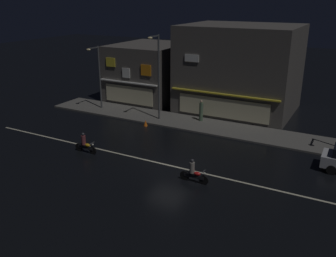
{
  "coord_description": "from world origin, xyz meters",
  "views": [
    {
      "loc": [
        10.71,
        -19.83,
        10.73
      ],
      "look_at": [
        -1.74,
        3.3,
        1.3
      ],
      "focal_mm": 39.1,
      "sensor_mm": 36.0,
      "label": 1
    }
  ],
  "objects_px": {
    "streetlamp_mid": "(158,71)",
    "traffic_cone": "(146,123)",
    "pedestrian_on_sidewalk": "(201,111)",
    "streetlamp_west": "(98,72)",
    "motorcycle_lead": "(193,173)",
    "motorcycle_following": "(85,144)"
  },
  "relations": [
    {
      "from": "streetlamp_mid",
      "to": "traffic_cone",
      "type": "distance_m",
      "value": 4.68
    },
    {
      "from": "pedestrian_on_sidewalk",
      "to": "streetlamp_mid",
      "type": "bearing_deg",
      "value": -114.95
    },
    {
      "from": "streetlamp_west",
      "to": "motorcycle_lead",
      "type": "distance_m",
      "value": 17.91
    },
    {
      "from": "motorcycle_lead",
      "to": "motorcycle_following",
      "type": "distance_m",
      "value": 8.89
    },
    {
      "from": "pedestrian_on_sidewalk",
      "to": "traffic_cone",
      "type": "height_order",
      "value": "pedestrian_on_sidewalk"
    },
    {
      "from": "streetlamp_mid",
      "to": "pedestrian_on_sidewalk",
      "type": "height_order",
      "value": "streetlamp_mid"
    },
    {
      "from": "pedestrian_on_sidewalk",
      "to": "traffic_cone",
      "type": "bearing_deg",
      "value": -97.34
    },
    {
      "from": "streetlamp_mid",
      "to": "pedestrian_on_sidewalk",
      "type": "bearing_deg",
      "value": 23.0
    },
    {
      "from": "streetlamp_west",
      "to": "pedestrian_on_sidewalk",
      "type": "relative_size",
      "value": 3.24
    },
    {
      "from": "motorcycle_lead",
      "to": "motorcycle_following",
      "type": "height_order",
      "value": "same"
    },
    {
      "from": "streetlamp_mid",
      "to": "streetlamp_west",
      "type": "bearing_deg",
      "value": 177.43
    },
    {
      "from": "streetlamp_west",
      "to": "pedestrian_on_sidewalk",
      "type": "height_order",
      "value": "streetlamp_west"
    },
    {
      "from": "streetlamp_west",
      "to": "motorcycle_lead",
      "type": "relative_size",
      "value": 3.26
    },
    {
      "from": "traffic_cone",
      "to": "motorcycle_lead",
      "type": "bearing_deg",
      "value": -42.97
    },
    {
      "from": "pedestrian_on_sidewalk",
      "to": "traffic_cone",
      "type": "distance_m",
      "value": 5.16
    },
    {
      "from": "pedestrian_on_sidewalk",
      "to": "traffic_cone",
      "type": "xyz_separation_m",
      "value": [
        -3.88,
        -3.33,
        -0.76
      ]
    },
    {
      "from": "motorcycle_following",
      "to": "traffic_cone",
      "type": "xyz_separation_m",
      "value": [
        0.82,
        7.11,
        -0.36
      ]
    },
    {
      "from": "streetlamp_west",
      "to": "motorcycle_following",
      "type": "distance_m",
      "value": 11.38
    },
    {
      "from": "traffic_cone",
      "to": "motorcycle_following",
      "type": "bearing_deg",
      "value": -96.55
    },
    {
      "from": "streetlamp_mid",
      "to": "pedestrian_on_sidewalk",
      "type": "xyz_separation_m",
      "value": [
        3.63,
        1.54,
        -3.57
      ]
    },
    {
      "from": "streetlamp_mid",
      "to": "motorcycle_following",
      "type": "height_order",
      "value": "streetlamp_mid"
    },
    {
      "from": "pedestrian_on_sidewalk",
      "to": "traffic_cone",
      "type": "relative_size",
      "value": 3.47
    }
  ]
}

